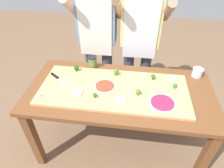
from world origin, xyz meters
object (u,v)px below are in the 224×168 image
(cheese_crumble_d, at_px, (40,96))
(cook_left, at_px, (97,33))
(pizza_slice_far_right, at_px, (171,79))
(cheese_crumble_e, at_px, (182,90))
(broccoli_floret_front_right, at_px, (138,92))
(broccoli_floret_front_mid, at_px, (116,72))
(broccoli_floret_back_mid, at_px, (175,85))
(cheese_crumble_c, at_px, (144,102))
(broccoli_floret_front_left, at_px, (76,68))
(cheese_crumble_a, at_px, (131,74))
(chefs_knife, at_px, (57,78))
(broccoli_floret_center_left, at_px, (95,95))
(pizza_whole_beet_magenta, at_px, (162,103))
(flour_cup, at_px, (197,73))
(pizza_slice_center, at_px, (77,93))
(broccoli_floret_back_right, at_px, (153,76))
(prep_table, at_px, (120,99))
(sauce_jar, at_px, (93,62))
(cook_right, at_px, (140,36))
(cheese_crumble_b, at_px, (123,82))
(pizza_slice_near_left, at_px, (121,101))
(pizza_whole_tomato_red, at_px, (105,86))

(cheese_crumble_d, distance_m, cook_left, 0.92)
(pizza_slice_far_right, height_order, cheese_crumble_e, cheese_crumble_e)
(broccoli_floret_front_right, bearing_deg, broccoli_floret_front_mid, 130.28)
(broccoli_floret_back_mid, relative_size, cheese_crumble_c, 2.93)
(broccoli_floret_front_left, xyz_separation_m, broccoli_floret_back_mid, (0.91, -0.14, -0.01))
(broccoli_floret_back_mid, xyz_separation_m, cheese_crumble_a, (-0.38, 0.15, -0.02))
(broccoli_floret_front_right, xyz_separation_m, cheese_crumble_e, (0.37, 0.10, -0.02))
(chefs_knife, relative_size, cheese_crumble_d, 12.84)
(broccoli_floret_front_left, height_order, broccoli_floret_center_left, broccoli_floret_front_left)
(cheese_crumble_c, bearing_deg, pizza_whole_beet_magenta, 1.52)
(cheese_crumble_d, height_order, flour_cup, flour_cup)
(pizza_slice_center, xyz_separation_m, cheese_crumble_c, (0.56, -0.03, 0.00))
(broccoli_floret_center_left, distance_m, cheese_crumble_c, 0.40)
(broccoli_floret_front_mid, xyz_separation_m, broccoli_floret_back_right, (0.34, -0.02, -0.01))
(prep_table, relative_size, sauce_jar, 12.95)
(broccoli_floret_front_left, height_order, broccoli_floret_back_right, broccoli_floret_front_left)
(chefs_knife, relative_size, pizza_slice_center, 2.74)
(broccoli_floret_back_right, distance_m, cook_right, 0.53)
(cheese_crumble_e, xyz_separation_m, flour_cup, (0.18, 0.27, 0.00))
(broccoli_floret_front_right, height_order, cheese_crumble_b, broccoli_floret_front_right)
(cheese_crumble_d, bearing_deg, pizza_slice_far_right, 18.84)
(pizza_slice_near_left, xyz_separation_m, broccoli_floret_center_left, (-0.21, 0.02, 0.02))
(pizza_slice_center, height_order, broccoli_floret_back_mid, broccoli_floret_back_mid)
(broccoli_floret_center_left, height_order, cheese_crumble_d, broccoli_floret_center_left)
(cheese_crumble_c, relative_size, cook_right, 0.01)
(pizza_slice_near_left, bearing_deg, cheese_crumble_d, -177.69)
(broccoli_floret_front_right, height_order, broccoli_floret_back_mid, broccoli_floret_front_right)
(pizza_slice_near_left, height_order, flour_cup, flour_cup)
(broccoli_floret_center_left, bearing_deg, cook_right, 67.36)
(pizza_whole_tomato_red, distance_m, broccoli_floret_front_mid, 0.20)
(chefs_knife, height_order, broccoli_floret_center_left, broccoli_floret_center_left)
(pizza_whole_beet_magenta, height_order, pizza_slice_far_right, pizza_whole_beet_magenta)
(broccoli_floret_front_left, xyz_separation_m, flour_cup, (1.15, 0.10, -0.02))
(pizza_slice_near_left, bearing_deg, cook_right, 81.69)
(broccoli_floret_front_left, height_order, flour_cup, broccoli_floret_front_left)
(broccoli_floret_front_right, relative_size, broccoli_floret_center_left, 1.28)
(pizza_whole_tomato_red, distance_m, pizza_slice_center, 0.25)
(pizza_whole_tomato_red, distance_m, broccoli_floret_back_right, 0.45)
(pizza_whole_beet_magenta, distance_m, broccoli_floret_back_mid, 0.24)
(cheese_crumble_e, height_order, sauce_jar, sauce_jar)
(prep_table, bearing_deg, cheese_crumble_d, -162.95)
(broccoli_floret_front_mid, height_order, broccoli_floret_center_left, broccoli_floret_front_mid)
(broccoli_floret_back_mid, xyz_separation_m, cheese_crumble_b, (-0.45, 0.02, -0.02))
(cheese_crumble_e, bearing_deg, pizza_slice_far_right, 117.87)
(pizza_slice_near_left, distance_m, pizza_slice_far_right, 0.55)
(chefs_knife, height_order, broccoli_floret_back_mid, broccoli_floret_back_mid)
(cheese_crumble_e, height_order, flour_cup, flour_cup)
(broccoli_floret_back_mid, distance_m, flour_cup, 0.34)
(pizza_slice_near_left, distance_m, broccoli_floret_back_mid, 0.50)
(pizza_whole_beet_magenta, relative_size, cheese_crumble_e, 10.79)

